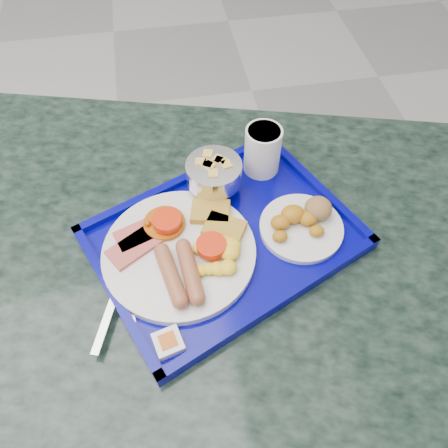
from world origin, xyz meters
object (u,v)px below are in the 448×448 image
Objects in this scene: bread_plate at (303,222)px; table at (204,287)px; tray at (224,239)px; main_plate at (184,249)px; fruit_bowl at (214,173)px; juice_cup at (263,149)px.

table is at bearing 176.07° from bread_plate.
main_plate reaches higher than tray.
fruit_bowl is (-0.14, 0.12, 0.03)m from bread_plate.
table is at bearing -112.17° from fruit_bowl.
fruit_bowl reaches higher than table.
main_plate is (-0.08, -0.02, 0.02)m from tray.
juice_cup is at bearing 104.71° from bread_plate.
tray is 0.08m from main_plate.
table is 0.28m from bread_plate.
fruit_bowl reaches higher than tray.
fruit_bowl reaches higher than bread_plate.
main_plate is 0.26m from juice_cup.
tray is 3.57× the size of bread_plate.
fruit_bowl is at bearing 67.83° from table.
tray is 5.16× the size of fruit_bowl.
main_plate is (-0.03, -0.03, 0.21)m from table.
tray is 5.47× the size of juice_cup.
juice_cup reaches higher than tray.
juice_cup is (0.10, 0.04, 0.01)m from fruit_bowl.
bread_plate is 1.45× the size of fruit_bowl.
juice_cup reaches higher than table.
table is 0.22m from main_plate.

